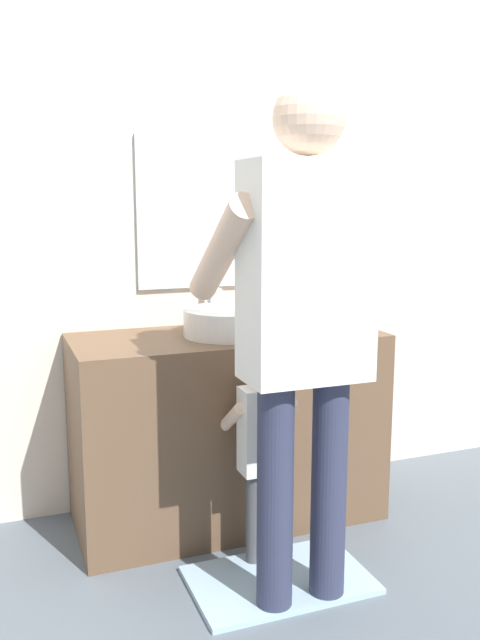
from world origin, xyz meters
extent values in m
plane|color=slate|center=(0.00, 0.00, 0.00)|extent=(14.00, 14.00, 0.00)
cube|color=beige|center=(0.00, 0.62, 1.35)|extent=(4.40, 0.08, 2.70)
cube|color=silver|center=(0.00, 0.57, 1.30)|extent=(0.62, 0.02, 0.66)
cube|color=brown|center=(0.00, 0.30, 0.40)|extent=(1.28, 0.54, 0.81)
cylinder|color=silver|center=(0.00, 0.28, 0.86)|extent=(0.37, 0.37, 0.11)
cylinder|color=beige|center=(0.00, 0.28, 0.87)|extent=(0.31, 0.31, 0.09)
cylinder|color=#B7BABF|center=(0.00, 0.52, 0.90)|extent=(0.03, 0.03, 0.18)
cylinder|color=#B7BABF|center=(0.00, 0.46, 0.98)|extent=(0.02, 0.12, 0.02)
cylinder|color=#B7BABF|center=(-0.07, 0.52, 0.83)|extent=(0.04, 0.04, 0.05)
cylinder|color=#B7BABF|center=(0.07, 0.52, 0.83)|extent=(0.04, 0.04, 0.05)
cylinder|color=#D86666|center=(0.35, 0.37, 0.86)|extent=(0.07, 0.07, 0.09)
cylinder|color=blue|center=(0.34, 0.36, 0.91)|extent=(0.03, 0.01, 0.17)
cube|color=white|center=(0.34, 0.36, 1.00)|extent=(0.01, 0.02, 0.02)
cylinder|color=yellow|center=(0.36, 0.37, 0.91)|extent=(0.02, 0.02, 0.17)
cube|color=white|center=(0.36, 0.37, 1.00)|extent=(0.01, 0.02, 0.02)
cube|color=#99B7CC|center=(0.00, -0.25, 0.01)|extent=(0.64, 0.40, 0.02)
cylinder|color=#47474C|center=(-0.05, -0.11, 0.19)|extent=(0.06, 0.06, 0.37)
cylinder|color=#47474C|center=(0.05, -0.11, 0.19)|extent=(0.06, 0.06, 0.37)
cube|color=white|center=(0.00, -0.11, 0.53)|extent=(0.19, 0.10, 0.32)
sphere|color=beige|center=(0.00, -0.11, 0.75)|extent=(0.10, 0.10, 0.10)
cylinder|color=beige|center=(-0.10, -0.03, 0.56)|extent=(0.05, 0.22, 0.18)
cylinder|color=beige|center=(0.10, -0.03, 0.56)|extent=(0.05, 0.22, 0.18)
cylinder|color=#2D334C|center=(-0.08, -0.38, 0.40)|extent=(0.12, 0.12, 0.79)
cylinder|color=#2D334C|center=(0.12, -0.38, 0.40)|extent=(0.12, 0.12, 0.79)
cube|color=white|center=(0.02, -0.38, 1.14)|extent=(0.40, 0.22, 0.69)
sphere|color=beige|center=(0.02, -0.38, 1.60)|extent=(0.22, 0.22, 0.22)
cylinder|color=beige|center=(-0.20, -0.20, 1.20)|extent=(0.10, 0.48, 0.38)
cylinder|color=beige|center=(0.24, -0.20, 1.20)|extent=(0.10, 0.48, 0.38)
cylinder|color=blue|center=(0.24, -0.02, 1.02)|extent=(0.01, 0.14, 0.03)
cube|color=white|center=(0.24, 0.05, 1.03)|extent=(0.01, 0.02, 0.02)
camera|label=1|loc=(-0.91, -2.26, 1.36)|focal=37.57mm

